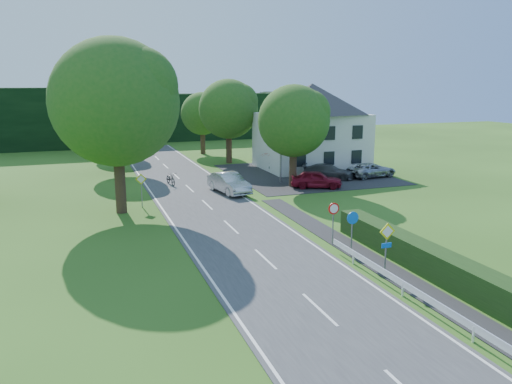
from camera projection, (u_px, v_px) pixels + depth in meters
name	position (u px, v px, depth m)	size (l,w,h in m)	color
road	(222.00, 219.00, 32.41)	(7.00, 80.00, 0.04)	#3B3B3E
footpath	(498.00, 336.00, 17.46)	(1.50, 44.00, 0.04)	black
parking_pad	(305.00, 174.00, 48.29)	(14.00, 16.00, 0.04)	black
line_edge_left	(172.00, 223.00, 31.34)	(0.12, 80.00, 0.01)	white
line_edge_right	(269.00, 214.00, 33.46)	(0.12, 80.00, 0.01)	white
line_centre	(222.00, 219.00, 32.40)	(0.12, 80.00, 0.01)	white
tree_main	(117.00, 127.00, 32.87)	(9.40, 9.40, 11.64)	#225519
tree_left_far	(116.00, 129.00, 48.25)	(7.00, 7.00, 8.58)	#225519
tree_right_far	(229.00, 122.00, 53.96)	(7.40, 7.40, 9.09)	#225519
tree_left_back	(113.00, 122.00, 59.51)	(6.60, 6.60, 8.07)	#225519
tree_right_back	(202.00, 123.00, 61.16)	(6.20, 6.20, 7.56)	#225519
tree_right_mid	(293.00, 136.00, 41.62)	(7.00, 7.00, 8.58)	#225519
treeline_right	(191.00, 117.00, 76.60)	(30.00, 5.00, 7.00)	black
house_white	(311.00, 125.00, 50.75)	(10.60, 8.40, 8.60)	silver
streetlight	(280.00, 132.00, 43.28)	(2.03, 0.18, 8.00)	slate
sign_priority_right	(387.00, 240.00, 22.37)	(0.78, 0.09, 2.59)	slate
sign_roundabout	(352.00, 225.00, 25.15)	(0.64, 0.08, 2.37)	slate
sign_speed_limit	(334.00, 214.00, 26.97)	(0.64, 0.11, 2.37)	slate
sign_priority_left	(141.00, 184.00, 35.15)	(0.78, 0.09, 2.44)	slate
moving_car	(229.00, 183.00, 39.82)	(1.70, 4.88, 1.61)	#B3B3B7
motorcycle	(171.00, 178.00, 42.98)	(0.74, 2.11, 1.11)	black
parked_car_red	(316.00, 179.00, 41.75)	(1.71, 4.25, 1.45)	maroon
parked_car_silver_a	(289.00, 164.00, 49.56)	(1.44, 4.12, 1.36)	#A09FA4
parked_car_grey	(328.00, 171.00, 45.69)	(1.89, 4.64, 1.35)	#46464A
parked_car_silver_b	(372.00, 170.00, 46.54)	(2.17, 4.71, 1.31)	#A2A3A9
parasol	(271.00, 162.00, 49.01)	(2.18, 2.22, 2.00)	red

